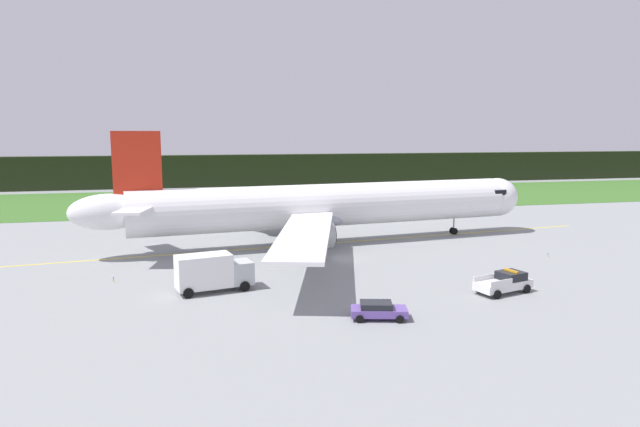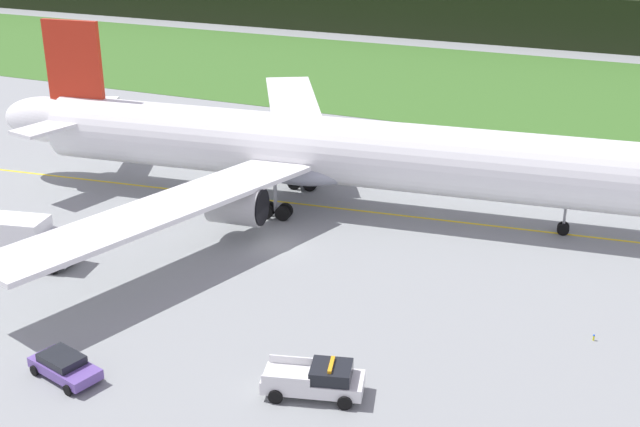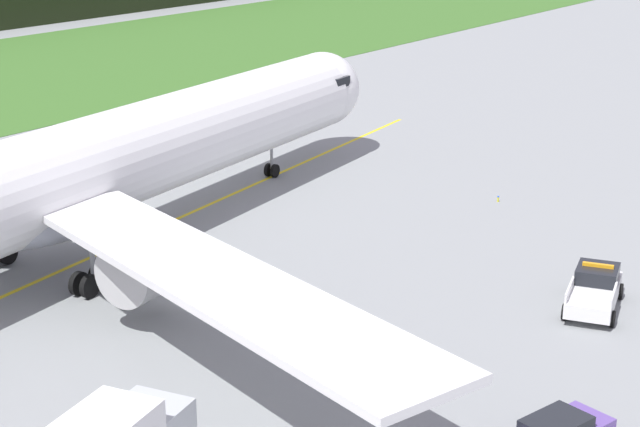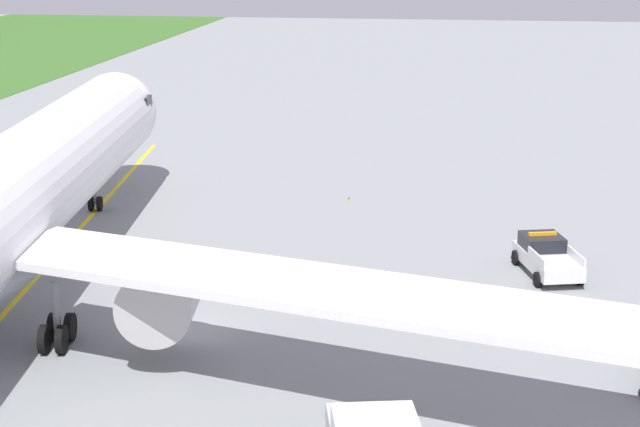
{
  "view_description": "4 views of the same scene",
  "coord_description": "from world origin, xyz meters",
  "px_view_note": "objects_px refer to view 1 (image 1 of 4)",
  "views": [
    {
      "loc": [
        -15.95,
        -56.97,
        13.82
      ],
      "look_at": [
        -0.56,
        8.6,
        3.82
      ],
      "focal_mm": 30.58,
      "sensor_mm": 36.0,
      "label": 1
    },
    {
      "loc": [
        24.74,
        -48.35,
        24.68
      ],
      "look_at": [
        4.46,
        -2.25,
        4.11
      ],
      "focal_mm": 45.83,
      "sensor_mm": 36.0,
      "label": 2
    },
    {
      "loc": [
        -33.74,
        -32.12,
        19.31
      ],
      "look_at": [
        5.27,
        -3.42,
        3.59
      ],
      "focal_mm": 57.94,
      "sensor_mm": 36.0,
      "label": 3
    },
    {
      "loc": [
        -41.76,
        -11.85,
        16.82
      ],
      "look_at": [
        5.46,
        -5.12,
        3.98
      ],
      "focal_mm": 60.17,
      "sensor_mm": 36.0,
      "label": 4
    }
  ],
  "objects_px": {
    "ops_pickup_truck": "(505,282)",
    "catering_truck": "(212,272)",
    "staff_car": "(378,310)",
    "airliner": "(325,206)"
  },
  "relations": [
    {
      "from": "ops_pickup_truck",
      "to": "catering_truck",
      "type": "xyz_separation_m",
      "value": [
        -24.84,
        6.2,
        0.87
      ]
    },
    {
      "from": "airliner",
      "to": "catering_truck",
      "type": "xyz_separation_m",
      "value": [
        -14.56,
        -18.06,
        -2.95
      ]
    },
    {
      "from": "staff_car",
      "to": "catering_truck",
      "type": "bearing_deg",
      "value": 139.28
    },
    {
      "from": "airliner",
      "to": "staff_car",
      "type": "bearing_deg",
      "value": -95.57
    },
    {
      "from": "ops_pickup_truck",
      "to": "catering_truck",
      "type": "height_order",
      "value": "catering_truck"
    },
    {
      "from": "airliner",
      "to": "catering_truck",
      "type": "bearing_deg",
      "value": -128.87
    },
    {
      "from": "catering_truck",
      "to": "staff_car",
      "type": "height_order",
      "value": "catering_truck"
    },
    {
      "from": "catering_truck",
      "to": "staff_car",
      "type": "relative_size",
      "value": 1.54
    },
    {
      "from": "airliner",
      "to": "ops_pickup_truck",
      "type": "bearing_deg",
      "value": -67.04
    },
    {
      "from": "catering_truck",
      "to": "staff_car",
      "type": "xyz_separation_m",
      "value": [
        11.81,
        -10.16,
        -1.07
      ]
    }
  ]
}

